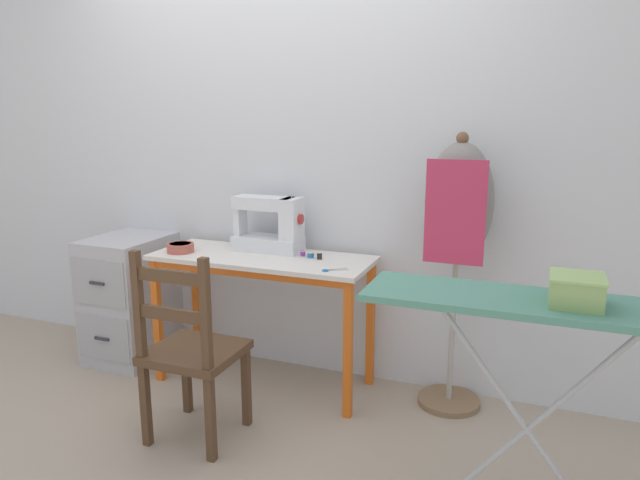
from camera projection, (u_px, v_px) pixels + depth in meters
The scene contains 14 objects.
ground_plane at pixel (245, 400), 3.02m from camera, with size 14.00×14.00×0.00m, color tan.
wall_back at pixel (284, 151), 3.23m from camera, with size 10.00×0.05×2.55m.
sewing_table at pixel (261, 274), 3.08m from camera, with size 1.20×0.47×0.73m.
sewing_machine at pixel (272, 226), 3.15m from camera, with size 0.40×0.18×0.33m.
fabric_bowl at pixel (180, 247), 3.15m from camera, with size 0.15×0.15×0.05m.
scissors at pixel (331, 270), 2.78m from camera, with size 0.12×0.10×0.01m.
thread_spool_near_machine at pixel (303, 254), 3.06m from camera, with size 0.03×0.03×0.03m.
thread_spool_mid_table at pixel (311, 255), 3.02m from camera, with size 0.04×0.04×0.03m.
thread_spool_far_edge at pixel (320, 256), 2.99m from camera, with size 0.03×0.03×0.04m.
wooden_chair at pixel (191, 352), 2.58m from camera, with size 0.40×0.38×0.91m.
filing_cabinet at pixel (131, 298), 3.49m from camera, with size 0.40×0.53×0.76m.
dress_form at pixel (458, 217), 2.77m from camera, with size 0.33×0.32×1.40m.
ironing_board at pixel (537, 316), 1.84m from camera, with size 1.12×0.32×0.90m.
storage_box at pixel (576, 290), 1.77m from camera, with size 0.16×0.16×0.10m.
Camera 1 is at (1.38, -2.43, 1.48)m, focal length 32.00 mm.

